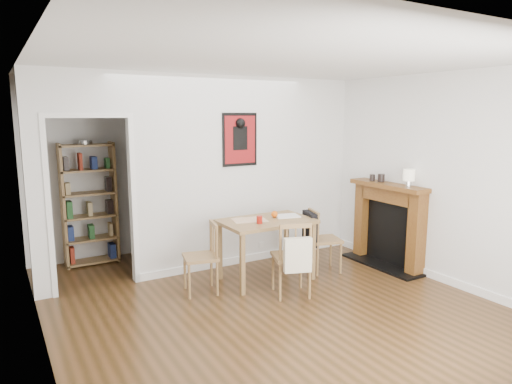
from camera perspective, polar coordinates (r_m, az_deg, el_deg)
ground at (r=5.29m, az=1.20°, el=-13.58°), size 5.20×5.20×0.00m
room_shell at (r=6.14m, az=-4.53°, el=2.25°), size 5.20×5.20×5.20m
dining_table at (r=5.76m, az=1.30°, el=-4.40°), size 1.15×0.73×0.78m
chair_left at (r=5.45m, az=-6.97°, el=-8.19°), size 0.51×0.51×0.85m
chair_right at (r=6.19m, az=8.42°, el=-5.87°), size 0.57×0.53×0.85m
chair_front at (r=5.34m, az=4.46°, el=-8.14°), size 0.57×0.61×0.90m
bookshelf at (r=6.76m, az=-20.11°, el=-1.54°), size 0.72×0.29×1.71m
fireplace at (r=6.60m, az=16.26°, el=-3.60°), size 0.45×1.25×1.16m
red_glass at (r=5.54m, az=0.44°, el=-3.47°), size 0.07×0.07×0.09m
orange_fruit at (r=5.86m, az=2.33°, el=-2.79°), size 0.09×0.09×0.09m
placemat at (r=5.73m, az=-0.84°, el=-3.50°), size 0.48×0.40×0.00m
notebook at (r=5.93m, az=3.89°, el=-3.00°), size 0.35×0.29×0.02m
mantel_lamp at (r=6.20m, az=18.57°, el=1.90°), size 0.15×0.15×0.23m
ceramic_jar_a at (r=6.57m, az=15.39°, el=1.70°), size 0.09×0.09×0.11m
ceramic_jar_b at (r=6.64m, az=14.33°, el=1.75°), size 0.08×0.08×0.09m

